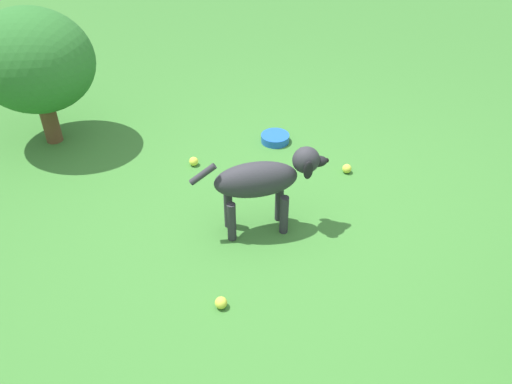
% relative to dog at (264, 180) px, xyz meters
% --- Properties ---
extents(ground, '(14.00, 14.00, 0.00)m').
position_rel_dog_xyz_m(ground, '(-0.07, -0.03, -0.37)').
color(ground, '#38722D').
extents(dog, '(0.77, 0.40, 0.56)m').
position_rel_dog_xyz_m(dog, '(0.00, 0.00, 0.00)').
color(dog, '#2D2D33').
rests_on(dog, ground).
extents(tennis_ball_0, '(0.07, 0.07, 0.07)m').
position_rel_dog_xyz_m(tennis_ball_0, '(0.62, -0.58, -0.33)').
color(tennis_ball_0, '#D7E042').
rests_on(tennis_ball_0, ground).
extents(tennis_ball_1, '(0.07, 0.07, 0.07)m').
position_rel_dog_xyz_m(tennis_ball_1, '(-0.48, -0.70, -0.33)').
color(tennis_ball_1, '#CBD342').
rests_on(tennis_ball_1, ground).
extents(tennis_ball_2, '(0.07, 0.07, 0.07)m').
position_rel_dog_xyz_m(tennis_ball_2, '(0.11, 0.67, -0.33)').
color(tennis_ball_2, '#C8D33F').
rests_on(tennis_ball_2, ground).
extents(water_bowl, '(0.22, 0.22, 0.06)m').
position_rel_dog_xyz_m(water_bowl, '(0.09, -1.02, -0.34)').
color(water_bowl, blue).
rests_on(water_bowl, ground).
extents(shrub_far, '(0.87, 0.78, 1.03)m').
position_rel_dog_xyz_m(shrub_far, '(1.79, -0.71, 0.29)').
color(shrub_far, brown).
rests_on(shrub_far, ground).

